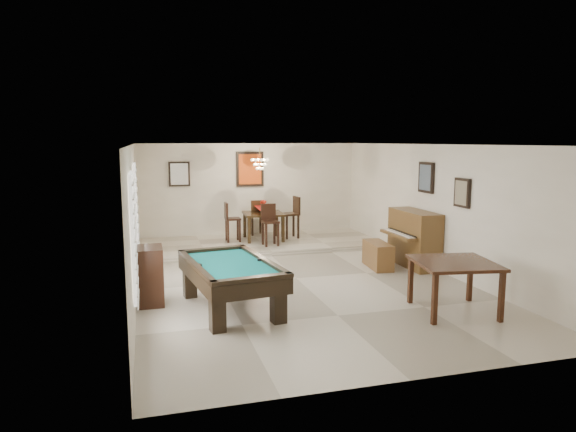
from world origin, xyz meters
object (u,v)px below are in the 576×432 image
piano_bench (378,255)px  dining_chair_north (256,217)px  dining_table (263,224)px  apothecary_chest (150,276)px  square_table (454,287)px  chandelier (260,160)px  dining_chair_east (290,217)px  upright_piano (408,239)px  pool_table (231,286)px  dining_chair_west (233,222)px  flower_vase (263,204)px  dining_chair_south (270,225)px

piano_bench → dining_chair_north: (-1.81, 3.82, 0.33)m
piano_bench → dining_table: 3.57m
apothecary_chest → dining_chair_north: 5.80m
dining_table → apothecary_chest: bearing=-124.0°
square_table → dining_table: (-1.67, 6.02, 0.13)m
square_table → chandelier: size_ratio=1.97×
dining_chair_east → chandelier: chandelier is taller
square_table → apothecary_chest: 4.88m
upright_piano → pool_table: bearing=-156.7°
upright_piano → dining_chair_west: upright_piano is taller
piano_bench → dining_chair_north: size_ratio=1.00×
dining_table → dining_chair_north: bearing=92.4°
dining_chair_west → dining_table: bearing=-88.8°
dining_chair_north → upright_piano: bearing=121.7°
upright_piano → dining_table: 4.00m
apothecary_chest → dining_chair_west: dining_chair_west is taller
piano_bench → dining_chair_north: 4.24m
chandelier → flower_vase: bearing=61.7°
dining_chair_west → upright_piano: bearing=-134.1°
chandelier → dining_table: bearing=61.7°
dining_chair_east → piano_bench: bearing=11.9°
dining_chair_east → chandelier: size_ratio=1.83×
pool_table → dining_chair_west: size_ratio=2.22×
dining_table → flower_vase: flower_vase is taller
dining_chair_south → chandelier: chandelier is taller
pool_table → apothecary_chest: bearing=145.6°
pool_table → piano_bench: 3.91m
dining_table → dining_chair_west: size_ratio=0.99×
dining_chair_west → dining_chair_north: bearing=-45.9°
piano_bench → dining_chair_east: 3.32m
upright_piano → chandelier: chandelier is taller
flower_vase → dining_chair_west: size_ratio=0.21×
dining_table → chandelier: (-0.13, -0.25, 1.67)m
flower_vase → dining_chair_west: 0.91m
square_table → dining_chair_west: dining_chair_west is taller
upright_piano → apothecary_chest: (-5.35, -1.15, -0.12)m
piano_bench → dining_chair_north: bearing=115.4°
square_table → chandelier: 6.31m
dining_chair_east → chandelier: 1.79m
apothecary_chest → dining_chair_east: 5.67m
apothecary_chest → dining_table: (2.90, 4.31, 0.06)m
piano_bench → apothecary_chest: 4.84m
apothecary_chest → dining_chair_east: (3.64, 4.35, 0.19)m
dining_chair_west → dining_chair_east: (1.54, 0.06, 0.05)m
dining_table → dining_chair_west: 0.81m
upright_piano → dining_chair_east: bearing=118.0°
pool_table → dining_table: (1.67, 4.93, 0.16)m
square_table → piano_bench: square_table is taller
dining_table → dining_chair_east: 0.75m
square_table → apothecary_chest: (-4.57, 1.72, 0.07)m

